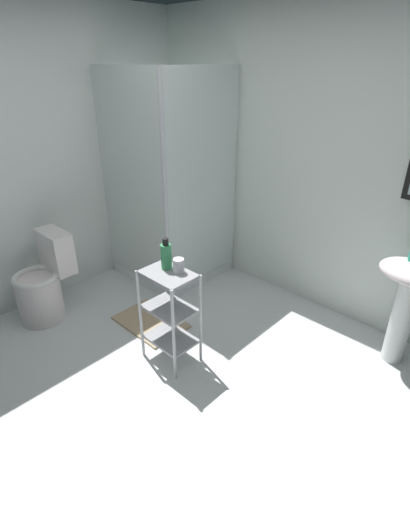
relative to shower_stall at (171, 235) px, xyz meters
name	(u,v)px	position (x,y,z in m)	size (l,w,h in m)	color
ground_plane	(159,407)	(1.22, -1.23, -0.47)	(4.20, 4.20, 0.02)	silver
wall_back	(325,166)	(1.24, 0.62, 0.79)	(4.20, 0.14, 2.50)	white
wall_left	(1,169)	(-0.63, -1.23, 0.79)	(0.10, 4.20, 2.50)	white
shower_stall	(171,235)	(0.00, 0.00, 0.00)	(0.92, 0.92, 2.00)	white
pedestal_sink	(409,293)	(2.15, 0.29, 0.12)	(0.46, 0.37, 0.81)	white
toilet	(44,285)	(-0.26, -1.24, -0.15)	(0.37, 0.49, 0.76)	white
storage_cart	(170,310)	(0.94, -0.86, -0.03)	(0.38, 0.28, 0.74)	silver
body_wash_bottle_green	(166,256)	(0.88, -0.82, 0.37)	(0.07, 0.07, 0.23)	#36985A
rinse_cup	(179,266)	(0.98, -0.80, 0.33)	(0.08, 0.08, 0.10)	silver
bath_mat	(150,322)	(0.48, -0.70, -0.45)	(0.60, 0.40, 0.02)	tan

